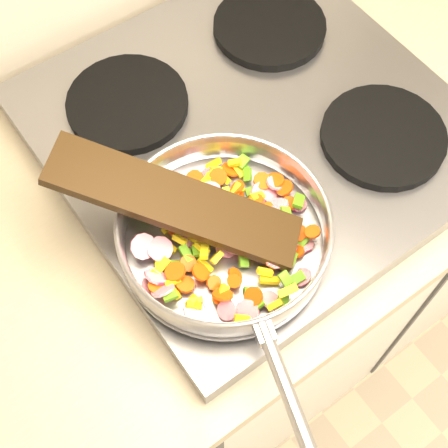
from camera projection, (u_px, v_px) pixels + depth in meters
cooktop at (253, 131)px, 0.98m from camera, size 0.60×0.60×0.04m
grate_fl at (234, 233)px, 0.86m from camera, size 0.19×0.19×0.02m
grate_fr at (383, 136)px, 0.94m from camera, size 0.19×0.19×0.02m
grate_bl at (127, 103)px, 0.97m from camera, size 0.19×0.19×0.02m
grate_br at (270, 26)px, 1.05m from camera, size 0.19×0.19×0.02m
saute_pan at (225, 233)px, 0.82m from camera, size 0.32×0.48×0.06m
vegetable_heap at (227, 233)px, 0.83m from camera, size 0.26×0.25×0.05m
wooden_spatula at (176, 202)px, 0.80m from camera, size 0.27×0.30×0.10m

